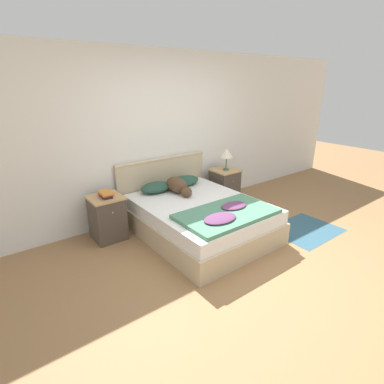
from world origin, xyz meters
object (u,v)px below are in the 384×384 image
at_px(pillow_left, 156,187).
at_px(dog, 178,186).
at_px(bed, 200,219).
at_px(nightstand_left, 107,218).
at_px(nightstand_right, 224,186).
at_px(book_stack, 106,194).
at_px(table_lamp, 227,154).
at_px(pillow_right, 185,181).

distance_m(pillow_left, dog, 0.34).
xyz_separation_m(bed, nightstand_left, (-1.10, 0.68, 0.07)).
bearing_deg(nightstand_right, bed, -148.32).
xyz_separation_m(nightstand_left, dog, (1.08, -0.17, 0.29)).
distance_m(book_stack, table_lamp, 2.21).
bearing_deg(nightstand_right, pillow_left, 177.23).
distance_m(dog, table_lamp, 1.17).
height_order(nightstand_right, book_stack, book_stack).
bearing_deg(nightstand_right, nightstand_left, 180.00).
bearing_deg(table_lamp, bed, -149.25).
distance_m(nightstand_right, pillow_left, 1.39).
xyz_separation_m(book_stack, table_lamp, (2.20, -0.00, 0.25)).
relative_size(bed, table_lamp, 5.13).
xyz_separation_m(nightstand_left, table_lamp, (2.20, -0.02, 0.60)).
bearing_deg(table_lamp, book_stack, 179.97).
distance_m(dog, book_stack, 1.09).
relative_size(pillow_left, pillow_right, 1.00).
height_order(nightstand_left, pillow_left, pillow_left).
bearing_deg(pillow_right, book_stack, -176.24).
distance_m(bed, pillow_left, 0.85).
relative_size(nightstand_right, pillow_left, 1.24).
relative_size(pillow_left, dog, 0.79).
height_order(pillow_right, dog, dog).
bearing_deg(nightstand_right, pillow_right, 175.45).
height_order(pillow_right, book_stack, book_stack).
relative_size(nightstand_left, book_stack, 2.54).
xyz_separation_m(nightstand_right, pillow_right, (-0.83, 0.07, 0.25)).
xyz_separation_m(nightstand_left, nightstand_right, (2.20, 0.00, 0.00)).
xyz_separation_m(dog, book_stack, (-1.08, 0.14, 0.07)).
distance_m(nightstand_left, nightstand_right, 2.20).
relative_size(nightstand_left, table_lamp, 1.67).
distance_m(nightstand_right, pillow_right, 0.87).
relative_size(nightstand_left, pillow_right, 1.24).
bearing_deg(pillow_left, book_stack, -173.82).
bearing_deg(bed, book_stack, 149.18).
distance_m(pillow_right, book_stack, 1.37).
bearing_deg(nightstand_right, book_stack, -179.39).
bearing_deg(bed, table_lamp, 30.75).
bearing_deg(bed, pillow_right, 70.19).
bearing_deg(nightstand_left, nightstand_right, 0.00).
bearing_deg(bed, dog, 92.32).
bearing_deg(nightstand_left, book_stack, -86.09).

